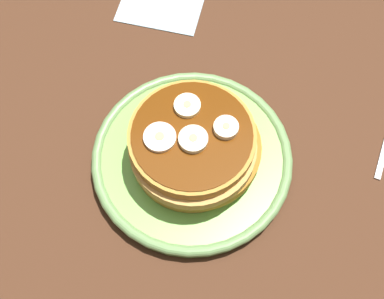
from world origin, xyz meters
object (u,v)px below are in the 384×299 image
at_px(banana_slice_0, 196,139).
at_px(banana_slice_3, 191,105).
at_px(banana_slice_1, 159,135).
at_px(pancake_stack, 194,146).
at_px(banana_slice_2, 226,130).
at_px(plate, 192,159).

xyz_separation_m(banana_slice_0, banana_slice_3, (0.00, 0.04, -0.00)).
bearing_deg(banana_slice_1, pancake_stack, -4.81).
relative_size(pancake_stack, banana_slice_3, 5.13).
bearing_deg(banana_slice_0, banana_slice_2, 9.53).
relative_size(banana_slice_0, banana_slice_1, 0.90).
bearing_deg(plate, banana_slice_1, 174.84).
distance_m(plate, banana_slice_1, 0.07).
height_order(banana_slice_0, banana_slice_1, banana_slice_0).
bearing_deg(pancake_stack, banana_slice_3, 86.14).
xyz_separation_m(plate, banana_slice_1, (-0.03, 0.00, 0.06)).
distance_m(plate, pancake_stack, 0.03).
bearing_deg(banana_slice_0, banana_slice_3, 88.46).
height_order(plate, banana_slice_0, banana_slice_0).
xyz_separation_m(banana_slice_0, banana_slice_2, (0.03, 0.01, 0.00)).
bearing_deg(banana_slice_2, pancake_stack, 175.65).
distance_m(banana_slice_2, banana_slice_3, 0.05).
distance_m(banana_slice_0, banana_slice_3, 0.04).
xyz_separation_m(pancake_stack, banana_slice_2, (0.03, -0.00, 0.03)).
xyz_separation_m(banana_slice_2, banana_slice_3, (-0.03, 0.03, -0.00)).
bearing_deg(plate, pancake_stack, 0.98).
relative_size(banana_slice_1, banana_slice_2, 1.30).
relative_size(plate, pancake_stack, 1.57).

